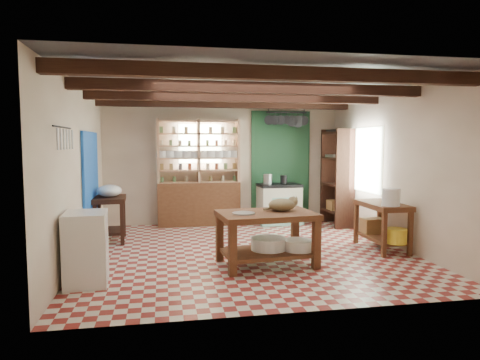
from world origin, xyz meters
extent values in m
cube|color=maroon|center=(0.00, 0.00, -0.01)|extent=(5.00, 5.00, 0.02)
cube|color=#4C4C51|center=(0.00, 0.00, 2.60)|extent=(5.00, 5.00, 0.02)
cube|color=beige|center=(0.00, 2.50, 1.30)|extent=(5.00, 0.04, 2.60)
cube|color=beige|center=(0.00, -2.50, 1.30)|extent=(5.00, 0.04, 2.60)
cube|color=beige|center=(-2.50, 0.00, 1.30)|extent=(0.04, 5.00, 2.60)
cube|color=beige|center=(2.50, 0.00, 1.30)|extent=(0.04, 5.00, 2.60)
cube|color=#361C13|center=(0.00, 0.00, 2.48)|extent=(5.00, 3.80, 0.15)
cube|color=blue|center=(-2.47, 0.90, 1.10)|extent=(0.04, 1.40, 1.60)
cube|color=#1C472A|center=(1.25, 2.47, 1.25)|extent=(1.30, 0.04, 2.30)
cube|color=silver|center=(-0.50, 2.48, 1.70)|extent=(0.90, 0.02, 0.80)
cube|color=silver|center=(2.48, 1.00, 1.40)|extent=(0.02, 1.30, 1.20)
cube|color=black|center=(-2.44, -1.20, 1.78)|extent=(0.06, 0.90, 0.28)
cube|color=black|center=(1.25, 2.05, 2.18)|extent=(0.86, 0.12, 0.36)
cube|color=tan|center=(-0.55, 2.31, 1.10)|extent=(1.70, 0.34, 2.20)
cube|color=#361C13|center=(2.28, 1.80, 1.00)|extent=(0.40, 0.86, 2.00)
cube|color=brown|center=(0.13, -0.78, 0.37)|extent=(1.40, 1.00, 0.75)
cube|color=beige|center=(1.13, 2.15, 0.43)|extent=(0.90, 0.63, 0.85)
cube|color=#361C13|center=(-2.20, 1.11, 0.39)|extent=(0.57, 0.80, 0.78)
cube|color=white|center=(-2.22, -1.18, 0.44)|extent=(0.53, 0.62, 0.88)
cube|color=brown|center=(2.18, -0.25, 0.38)|extent=(0.54, 1.06, 0.76)
ellipsoid|color=#998359|center=(0.38, -0.71, 0.84)|extent=(0.46, 0.39, 0.18)
cylinder|color=#A6A7AE|center=(-0.21, -0.86, 0.76)|extent=(0.34, 0.34, 0.02)
cylinder|color=white|center=(0.18, -0.73, 0.29)|extent=(0.55, 0.55, 0.17)
cylinder|color=white|center=(0.59, -0.84, 0.27)|extent=(0.47, 0.47, 0.15)
cylinder|color=#A6A7AE|center=(0.88, 2.14, 0.96)|extent=(0.19, 0.19, 0.21)
cylinder|color=black|center=(1.23, 2.15, 0.94)|extent=(0.15, 0.15, 0.18)
ellipsoid|color=white|center=(-2.20, 1.11, 0.89)|extent=(0.44, 0.44, 0.21)
cylinder|color=white|center=(2.13, -0.60, 0.89)|extent=(0.27, 0.27, 0.27)
cube|color=olive|center=(2.18, 0.05, 0.32)|extent=(0.36, 0.29, 0.25)
cylinder|color=gold|center=(2.18, -0.70, 0.31)|extent=(0.31, 0.31, 0.23)
camera|label=1|loc=(-1.30, -6.53, 1.72)|focal=32.00mm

